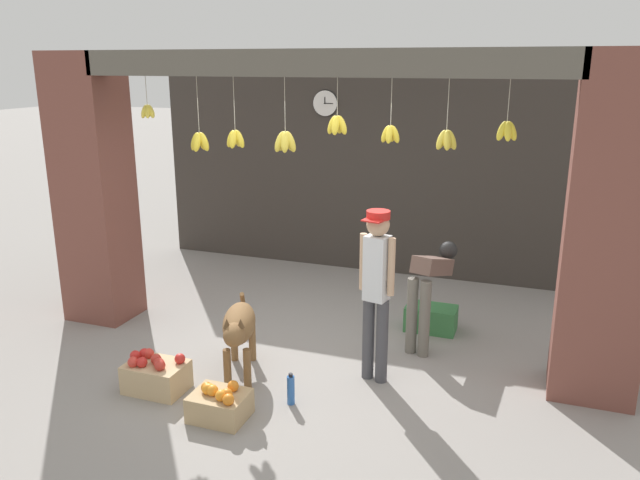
{
  "coord_description": "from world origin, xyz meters",
  "views": [
    {
      "loc": [
        2.04,
        -5.2,
        2.83
      ],
      "look_at": [
        0.0,
        0.44,
        1.12
      ],
      "focal_mm": 35.0,
      "sensor_mm": 36.0,
      "label": 1
    }
  ],
  "objects": [
    {
      "name": "water_bottle",
      "position": [
        0.18,
        -0.8,
        0.13
      ],
      "size": [
        0.07,
        0.07,
        0.29
      ],
      "color": "#2D60AD",
      "rests_on": "ground_plane"
    },
    {
      "name": "shopkeeper",
      "position": [
        0.74,
        -0.13,
        0.94
      ],
      "size": [
        0.34,
        0.28,
        1.6
      ],
      "rotation": [
        0.0,
        0.0,
        2.92
      ],
      "color": "#424247",
      "rests_on": "ground_plane"
    },
    {
      "name": "produce_box_green",
      "position": [
        1.03,
        1.15,
        0.14
      ],
      "size": [
        0.55,
        0.32,
        0.27
      ],
      "primitive_type": "cube",
      "color": "#387A42",
      "rests_on": "ground_plane"
    },
    {
      "name": "ground_plane",
      "position": [
        0.0,
        0.0,
        0.0
      ],
      "size": [
        60.0,
        60.0,
        0.0
      ],
      "primitive_type": "plane",
      "color": "gray"
    },
    {
      "name": "fruit_crate_apples",
      "position": [
        -1.04,
        -0.99,
        0.15
      ],
      "size": [
        0.52,
        0.37,
        0.35
      ],
      "color": "tan",
      "rests_on": "ground_plane"
    },
    {
      "name": "fruit_crate_oranges",
      "position": [
        -0.29,
        -1.2,
        0.13
      ],
      "size": [
        0.46,
        0.37,
        0.31
      ],
      "color": "tan",
      "rests_on": "ground_plane"
    },
    {
      "name": "shop_pillar_right",
      "position": [
        2.6,
        0.3,
        1.47
      ],
      "size": [
        0.7,
        0.6,
        2.95
      ],
      "primitive_type": "cube",
      "color": "brown",
      "rests_on": "ground_plane"
    },
    {
      "name": "wall_clock",
      "position": [
        -0.81,
        2.89,
        2.3
      ],
      "size": [
        0.36,
        0.03,
        0.36
      ],
      "color": "black"
    },
    {
      "name": "storefront_awning",
      "position": [
        0.0,
        0.12,
        2.77
      ],
      "size": [
        4.59,
        0.3,
        0.96
      ],
      "color": "#5B564C"
    },
    {
      "name": "shop_back_wall",
      "position": [
        0.0,
        2.96,
        1.47
      ],
      "size": [
        6.49,
        0.12,
        2.95
      ],
      "primitive_type": "cube",
      "color": "#38332D",
      "rests_on": "ground_plane"
    },
    {
      "name": "worker_stooping",
      "position": [
        1.06,
        0.73,
        0.68
      ],
      "size": [
        0.39,
        0.78,
        1.03
      ],
      "rotation": [
        0.0,
        0.0,
        -0.28
      ],
      "color": "#6B665B",
      "rests_on": "ground_plane"
    },
    {
      "name": "shop_pillar_left",
      "position": [
        -2.6,
        0.3,
        1.47
      ],
      "size": [
        0.7,
        0.6,
        2.95
      ],
      "primitive_type": "cube",
      "color": "brown",
      "rests_on": "ground_plane"
    },
    {
      "name": "dog",
      "position": [
        -0.46,
        -0.5,
        0.5
      ],
      "size": [
        0.56,
        1.03,
        0.73
      ],
      "rotation": [
        0.0,
        0.0,
        -1.2
      ],
      "color": "brown",
      "rests_on": "ground_plane"
    }
  ]
}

